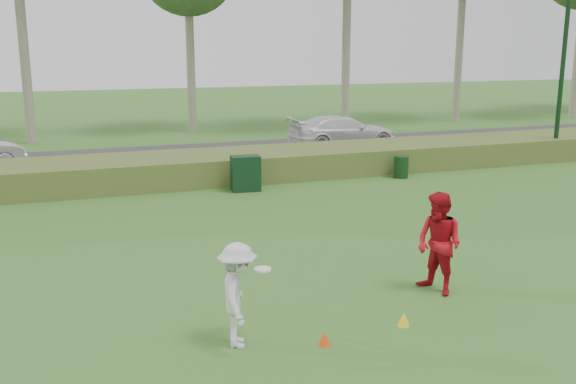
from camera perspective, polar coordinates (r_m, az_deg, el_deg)
name	(u,v)px	position (r m, az deg, el deg)	size (l,w,h in m)	color
ground	(366,312)	(11.52, 6.91, -10.57)	(120.00, 120.00, 0.00)	#2D6321
reed_strip	(209,167)	(22.31, -7.01, 2.22)	(80.00, 3.00, 0.90)	#485B24
park_road	(182,156)	(27.21, -9.37, 3.19)	(80.00, 6.00, 0.06)	#2D2D2D
lamp_post	(567,17)	(27.78, 23.58, 14.03)	(0.70, 0.70, 8.18)	black
player_white	(238,295)	(10.00, -4.47, -9.12)	(0.97, 1.19, 1.65)	silver
player_red	(439,244)	(12.29, 13.28, -4.49)	(0.94, 0.73, 1.93)	#B00F1A
cone_orange	(325,339)	(10.27, 3.27, -12.88)	(0.20, 0.20, 0.22)	#EC430C
cone_yellow	(404,319)	(11.06, 10.24, -11.06)	(0.21, 0.21, 0.23)	yellow
utility_cabinet	(246,173)	(20.50, -3.80, 1.66)	(0.91, 0.57, 1.13)	black
trash_bin	(401,167)	(22.87, 10.03, 2.21)	(0.51, 0.51, 0.77)	black
car_right	(343,131)	(28.96, 4.87, 5.38)	(2.00, 4.91, 1.42)	silver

